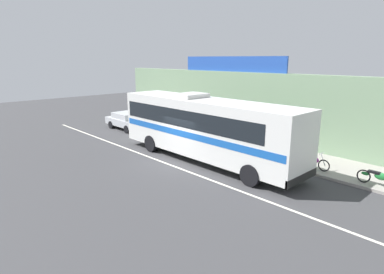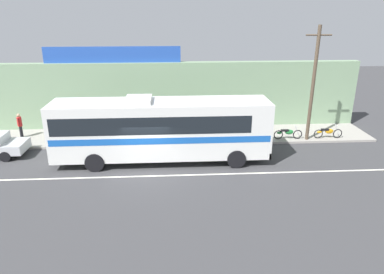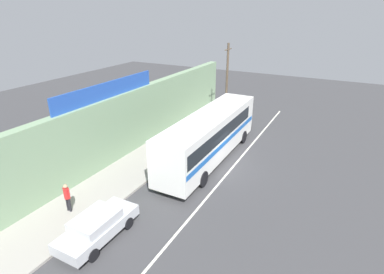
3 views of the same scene
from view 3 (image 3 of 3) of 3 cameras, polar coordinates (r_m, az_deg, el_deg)
ground_plane at (r=21.95m, az=5.26°, el=-5.64°), size 70.00×70.00×0.00m
sidewalk_slab at (r=24.13m, az=-6.18°, el=-2.73°), size 30.00×3.60×0.14m
storefront_facade at (r=24.44m, az=-10.62°, el=3.25°), size 30.00×0.70×4.80m
storefront_billboard at (r=21.73m, az=-15.41°, el=8.49°), size 9.42×0.12×1.10m
road_center_stripe at (r=21.70m, az=7.21°, el=-6.09°), size 30.00×0.14×0.01m
intercity_bus at (r=22.10m, az=3.32°, el=0.55°), size 12.12×2.68×3.78m
parked_car at (r=16.04m, az=-17.27°, el=-15.59°), size 4.27×1.83×1.37m
utility_pole at (r=31.04m, az=6.55°, el=10.61°), size 1.60×0.22×7.31m
motorcycle_green at (r=30.83m, az=5.19°, el=4.09°), size 1.92×0.56×0.94m
motorcycle_purple at (r=28.10m, az=2.41°, el=2.27°), size 1.87×0.56×0.94m
motorcycle_black at (r=33.24m, az=7.04°, el=5.41°), size 1.95×0.56×0.94m
pedestrian_far_right at (r=18.09m, az=-22.33°, el=-10.12°), size 0.30×0.48×1.67m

